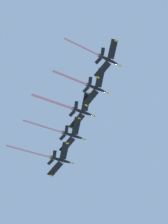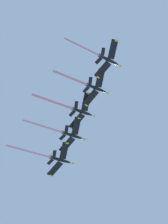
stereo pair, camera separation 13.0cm
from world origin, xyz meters
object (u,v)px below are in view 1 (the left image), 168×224
Objects in this scene: jet_far_left at (55,158)px; jet_inner_right at (89,85)px; jet_far_right at (104,58)px; jet_inner_left at (67,134)px; jet_centre at (72,109)px.

jet_inner_right reaches higher than jet_far_left.
jet_far_left reaches higher than jet_far_right.
jet_far_left is 39.87m from jet_inner_right.
jet_inner_right is at bearing -169.09° from jet_inner_left.
jet_inner_left is 0.98× the size of jet_centre.
jet_far_right is at bearing -165.36° from jet_inner_right.
jet_far_right is at bearing -167.75° from jet_inner_left.
jet_far_left is 1.16× the size of jet_inner_right.
jet_centre is at bearing 22.03° from jet_inner_right.
jet_inner_right is 14.66m from jet_far_right.
jet_inner_right is 0.98× the size of jet_far_right.
jet_inner_left reaches higher than jet_far_left.
jet_centre reaches higher than jet_inner_right.
jet_centre is 28.12m from jet_far_right.
jet_far_left is 13.88m from jet_inner_left.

